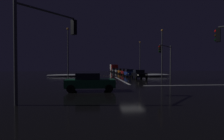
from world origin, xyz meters
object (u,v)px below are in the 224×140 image
object	(u,v)px
sedan_silver	(118,71)
traffic_signal_ne	(166,55)
sedan_orange	(122,71)
streetlamp_left_near	(68,49)
traffic_signal_sw	(45,35)
box_truck	(114,68)
sedan_green_crossing	(90,82)
sedan_black	(139,74)
streetlamp_right_far	(140,55)
sedan_gray	(115,70)
sedan_red	(125,72)
streetlamp_right_near	(162,50)
sedan_blue	(130,73)

from	to	relation	value
sedan_silver	traffic_signal_ne	size ratio (longest dim) A/B	0.78
sedan_orange	sedan_silver	bearing A→B (deg)	90.05
traffic_signal_ne	streetlamp_left_near	bearing A→B (deg)	157.52
traffic_signal_sw	traffic_signal_ne	distance (m)	19.82
box_truck	sedan_green_crossing	world-z (taller)	box_truck
sedan_silver	sedan_black	bearing A→B (deg)	-89.54
traffic_signal_sw	streetlamp_left_near	xyz separation A→B (m)	(-1.92, 20.61, 1.28)
box_truck	streetlamp_right_far	size ratio (longest dim) A/B	0.88
sedan_black	sedan_green_crossing	world-z (taller)	same
sedan_silver	streetlamp_left_near	xyz separation A→B (m)	(-12.53, -22.07, 4.53)
box_truck	sedan_gray	bearing A→B (deg)	-93.35
sedan_red	traffic_signal_sw	world-z (taller)	traffic_signal_sw
sedan_orange	streetlamp_right_near	world-z (taller)	streetlamp_right_near
sedan_red	traffic_signal_sw	distance (m)	31.84
traffic_signal_ne	streetlamp_right_far	size ratio (longest dim) A/B	0.59
sedan_blue	sedan_silver	distance (m)	18.79
sedan_black	sedan_orange	size ratio (longest dim) A/B	1.00
sedan_gray	sedan_green_crossing	xyz separation A→B (m)	(-7.58, -45.69, 0.00)
sedan_blue	streetlamp_right_near	bearing A→B (deg)	-29.65
sedan_black	sedan_red	distance (m)	11.81
sedan_silver	streetlamp_right_near	distance (m)	23.21
streetlamp_right_far	sedan_black	bearing A→B (deg)	-105.96
streetlamp_right_far	sedan_blue	bearing A→B (deg)	-114.41
sedan_orange	sedan_red	bearing A→B (deg)	-90.37
sedan_orange	sedan_gray	bearing A→B (deg)	91.78
streetlamp_right_near	sedan_gray	bearing A→B (deg)	101.61
sedan_gray	streetlamp_right_far	world-z (taller)	streetlamp_right_far
sedan_green_crossing	traffic_signal_sw	xyz separation A→B (m)	(-2.62, -3.71, 3.25)
traffic_signal_sw	sedan_red	bearing A→B (deg)	70.50
sedan_red	sedan_blue	bearing A→B (deg)	-92.23
sedan_red	streetlamp_left_near	xyz separation A→B (m)	(-12.49, -9.25, 4.53)
sedan_silver	streetlamp_right_far	xyz separation A→B (m)	(5.50, -6.07, 4.62)
sedan_black	sedan_gray	xyz separation A→B (m)	(-0.61, 31.35, 0.00)
box_truck	streetlamp_right_far	world-z (taller)	streetlamp_right_far
sedan_gray	streetlamp_right_far	bearing A→B (deg)	-65.19
sedan_red	sedan_silver	bearing A→B (deg)	89.85
sedan_black	traffic_signal_ne	size ratio (longest dim) A/B	0.78
sedan_gray	streetlamp_right_near	xyz separation A→B (m)	(5.91, -28.79, 4.60)
sedan_red	traffic_signal_ne	xyz separation A→B (m)	(3.44, -15.84, 3.08)
box_truck	streetlamp_left_near	size ratio (longest dim) A/B	0.89
sedan_black	sedan_red	xyz separation A→B (m)	(-0.23, 11.81, 0.00)
sedan_green_crossing	box_truck	bearing A→B (deg)	81.38
sedan_black	streetlamp_right_far	bearing A→B (deg)	74.04
sedan_red	sedan_green_crossing	size ratio (longest dim) A/B	1.00
sedan_gray	traffic_signal_ne	size ratio (longest dim) A/B	0.78
box_truck	traffic_signal_sw	size ratio (longest dim) A/B	1.41
sedan_orange	traffic_signal_sw	distance (m)	37.67
sedan_gray	box_truck	world-z (taller)	box_truck
sedan_gray	streetlamp_right_near	distance (m)	29.75
sedan_blue	streetlamp_right_far	xyz separation A→B (m)	(5.77, 12.71, 4.62)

